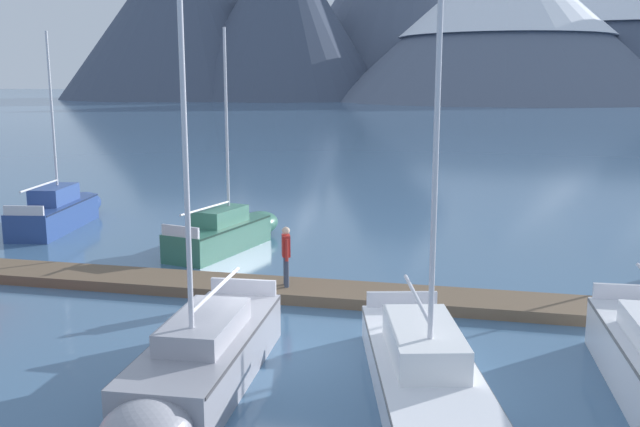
% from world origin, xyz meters
% --- Properties ---
extents(ground_plane, '(700.00, 700.00, 0.00)m').
position_xyz_m(ground_plane, '(0.00, 0.00, 0.00)').
color(ground_plane, '#426689').
extents(mountain_west_summit, '(75.41, 75.41, 51.43)m').
position_xyz_m(mountain_west_summit, '(-84.86, 189.37, 26.77)').
color(mountain_west_summit, '#424C60').
rests_on(mountain_west_summit, ground).
extents(mountain_central_massif, '(60.24, 60.24, 48.05)m').
position_xyz_m(mountain_central_massif, '(-53.00, 185.60, 24.91)').
color(mountain_central_massif, '#424C60').
rests_on(mountain_central_massif, ground).
extents(mountain_east_summit, '(91.35, 91.35, 41.41)m').
position_xyz_m(mountain_east_summit, '(8.94, 184.94, 22.26)').
color(mountain_east_summit, slate).
rests_on(mountain_east_summit, ground).
extents(mountain_rear_spur, '(94.43, 94.43, 50.27)m').
position_xyz_m(mountain_rear_spur, '(41.34, 213.32, 27.00)').
color(mountain_rear_spur, '#424C60').
rests_on(mountain_rear_spur, ground).
extents(dock, '(28.70, 2.06, 0.30)m').
position_xyz_m(dock, '(0.00, 4.00, 0.14)').
color(dock, brown).
rests_on(dock, ground).
extents(sailboat_nearest_berth, '(2.64, 6.79, 7.84)m').
position_xyz_m(sailboat_nearest_berth, '(-12.14, 10.92, 0.68)').
color(sailboat_nearest_berth, navy).
rests_on(sailboat_nearest_berth, ground).
extents(sailboat_mid_dock_port, '(2.73, 6.22, 7.75)m').
position_xyz_m(sailboat_mid_dock_port, '(-4.10, 9.02, 0.62)').
color(sailboat_mid_dock_port, '#336B56').
rests_on(sailboat_mid_dock_port, ground).
extents(sailboat_mid_dock_starboard, '(2.12, 6.75, 8.49)m').
position_xyz_m(sailboat_mid_dock_starboard, '(-0.44, -2.38, 0.62)').
color(sailboat_mid_dock_starboard, '#93939E').
rests_on(sailboat_mid_dock_starboard, ground).
extents(sailboat_far_berth, '(3.40, 7.20, 7.42)m').
position_xyz_m(sailboat_far_berth, '(3.86, -1.75, 0.53)').
color(sailboat_far_berth, white).
rests_on(sailboat_far_berth, ground).
extents(person_on_dock, '(0.34, 0.56, 1.69)m').
position_xyz_m(person_on_dock, '(-0.49, 3.94, 1.26)').
color(person_on_dock, '#384256').
rests_on(person_on_dock, dock).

